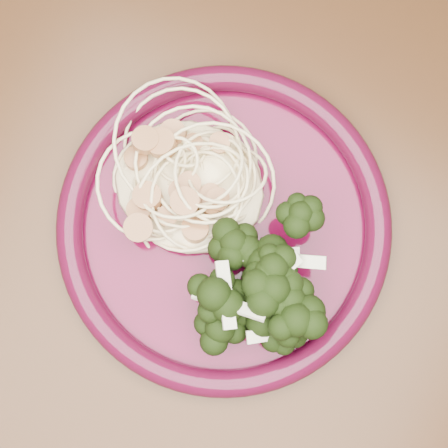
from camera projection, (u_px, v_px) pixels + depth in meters
dining_table at (299, 274)px, 0.63m from camera, size 1.20×0.80×0.75m
dinner_plate at (224, 226)px, 0.53m from camera, size 0.37×0.37×0.02m
spaghetti_pile at (189, 184)px, 0.52m from camera, size 0.16×0.16×0.03m
scallop_cluster at (186, 174)px, 0.49m from camera, size 0.15×0.15×0.04m
broccoli_pile at (269, 273)px, 0.50m from camera, size 0.14×0.17×0.05m
onion_garnish at (272, 269)px, 0.47m from camera, size 0.09×0.11×0.05m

